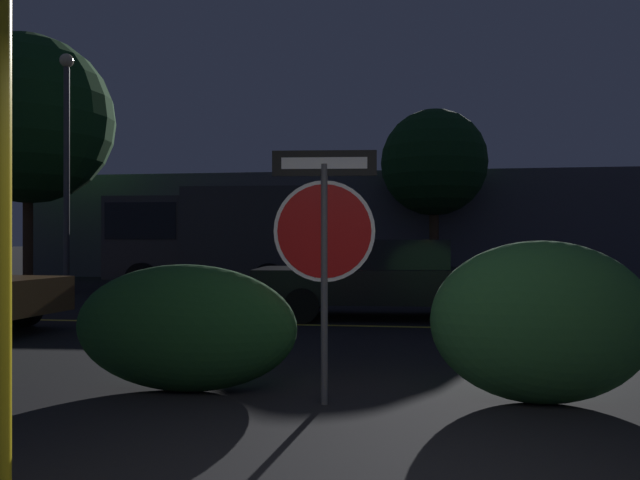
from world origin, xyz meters
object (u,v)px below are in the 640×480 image
stop_sign (324,229)px  tree_0 (434,163)px  hedge_bush_1 (185,328)px  delivery_truck (212,234)px  tree_1 (28,120)px  passing_car_2 (387,279)px  street_lamp (67,150)px  hedge_bush_2 (541,322)px

stop_sign → tree_0: size_ratio=0.37×
hedge_bush_1 → tree_0: 16.59m
delivery_truck → tree_1: 8.53m
passing_car_2 → street_lamp: 10.52m
passing_car_2 → tree_0: bearing=-11.3°
hedge_bush_1 → street_lamp: street_lamp is taller
stop_sign → hedge_bush_2: (1.85, 0.28, -0.81)m
delivery_truck → tree_0: bearing=-53.6°
passing_car_2 → street_lamp: size_ratio=0.74×
hedge_bush_1 → passing_car_2: size_ratio=0.44×
street_lamp → tree_1: 4.59m
hedge_bush_2 → passing_car_2: 6.03m
stop_sign → tree_0: tree_0 is taller
stop_sign → delivery_truck: (-4.54, 11.08, 0.06)m
hedge_bush_2 → hedge_bush_1: bearing=180.0°
tree_0 → street_lamp: bearing=-151.6°
tree_1 → passing_car_2: bearing=-32.3°
tree_0 → tree_1: tree_1 is taller
hedge_bush_2 → passing_car_2: (-1.51, 5.84, 0.01)m
street_lamp → passing_car_2: bearing=-27.2°
hedge_bush_1 → delivery_truck: bearing=106.5°
hedge_bush_2 → street_lamp: (-10.42, 10.42, 3.20)m
street_lamp → tree_0: (10.20, 5.53, 0.14)m
passing_car_2 → tree_0: tree_0 is taller
street_lamp → tree_0: 11.60m
tree_0 → tree_1: 13.62m
tree_1 → tree_0: bearing=10.6°
tree_0 → delivery_truck: bearing=-140.2°
delivery_truck → hedge_bush_1: bearing=-166.9°
passing_car_2 → delivery_truck: size_ratio=0.86×
stop_sign → passing_car_2: stop_sign is taller
tree_0 → tree_1: size_ratio=0.72×
hedge_bush_2 → passing_car_2: passing_car_2 is taller
hedge_bush_2 → stop_sign: bearing=-171.5°
hedge_bush_1 → passing_car_2: 6.08m
hedge_bush_2 → delivery_truck: (-6.39, 10.81, 0.87)m
stop_sign → tree_1: tree_1 is taller
stop_sign → passing_car_2: bearing=81.7°
stop_sign → tree_1: (-11.68, 13.73, 3.89)m
stop_sign → tree_0: (1.63, 16.22, 2.54)m
street_lamp → tree_0: bearing=28.4°
hedge_bush_2 → delivery_truck: delivery_truck is taller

